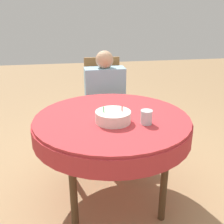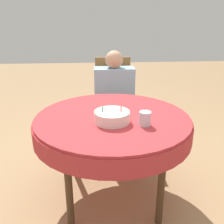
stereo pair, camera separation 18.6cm
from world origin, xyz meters
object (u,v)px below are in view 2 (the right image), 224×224
at_px(chair, 113,101).
at_px(drinking_glass, 145,119).
at_px(person, 114,92).
at_px(birthday_cake, 112,117).

height_order(chair, drinking_glass, chair).
bearing_deg(chair, drinking_glass, -83.75).
relative_size(chair, person, 0.91).
xyz_separation_m(chair, birthday_cake, (-0.09, -1.06, 0.25)).
distance_m(birthday_cake, drinking_glass, 0.23).
distance_m(chair, person, 0.17).
bearing_deg(drinking_glass, person, 97.02).
bearing_deg(chair, person, -90.00).
xyz_separation_m(birthday_cake, drinking_glass, (0.22, -0.07, 0.01)).
distance_m(person, birthday_cake, 0.97).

